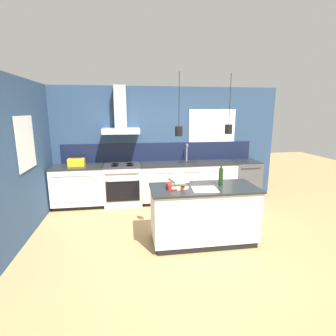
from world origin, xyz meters
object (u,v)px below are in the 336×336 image
(book_stack, at_px, (179,183))
(yellow_toolbox, at_px, (76,162))
(dishwasher, at_px, (244,179))
(red_supply_box, at_px, (175,186))
(bottle_on_island, at_px, (221,176))
(oven_range, at_px, (123,185))

(book_stack, height_order, yellow_toolbox, yellow_toolbox)
(dishwasher, distance_m, red_supply_box, 2.87)
(yellow_toolbox, bearing_deg, red_supply_box, -47.60)
(dishwasher, distance_m, yellow_toolbox, 3.87)
(book_stack, xyz_separation_m, red_supply_box, (-0.07, -0.06, -0.03))
(bottle_on_island, relative_size, red_supply_box, 1.50)
(dishwasher, distance_m, book_stack, 2.79)
(dishwasher, xyz_separation_m, book_stack, (-1.98, -1.89, 0.52))
(red_supply_box, bearing_deg, book_stack, 39.58)
(dishwasher, xyz_separation_m, bottle_on_island, (-1.30, -1.87, 0.60))
(oven_range, relative_size, dishwasher, 1.00)
(bottle_on_island, distance_m, red_supply_box, 0.76)
(oven_range, relative_size, red_supply_box, 3.97)
(oven_range, height_order, yellow_toolbox, yellow_toolbox)
(dishwasher, height_order, bottle_on_island, bottle_on_island)
(oven_range, height_order, dishwasher, same)
(bottle_on_island, bearing_deg, book_stack, -178.51)
(oven_range, relative_size, bottle_on_island, 2.65)
(book_stack, bearing_deg, yellow_toolbox, 134.41)
(oven_range, xyz_separation_m, book_stack, (0.89, -1.89, 0.52))
(bottle_on_island, height_order, red_supply_box, bottle_on_island)
(bottle_on_island, bearing_deg, oven_range, 130.05)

